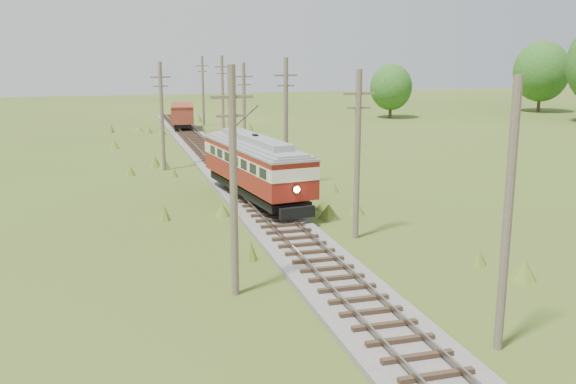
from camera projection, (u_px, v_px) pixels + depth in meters
name	position (u px, v px, depth m)	size (l,w,h in m)	color
railbed_main	(233.00, 179.00, 47.27)	(3.60, 96.00, 0.57)	#605B54
streetcar	(255.00, 163.00, 39.77)	(4.58, 12.56, 5.68)	black
gondola	(183.00, 114.00, 76.35)	(3.45, 7.97, 2.56)	black
gravel_pile	(235.00, 143.00, 62.64)	(3.55, 3.76, 1.29)	gray
utility_pole_r_1	(508.00, 218.00, 19.94)	(0.30, 0.30, 8.80)	brown
utility_pole_r_2	(357.00, 153.00, 32.20)	(1.60, 0.30, 8.60)	brown
utility_pole_r_3	(286.00, 122.00, 44.33)	(1.60, 0.30, 9.00)	brown
utility_pole_r_4	(244.00, 110.00, 56.55)	(1.60, 0.30, 8.40)	brown
utility_pole_r_5	(223.00, 96.00, 68.81)	(1.60, 0.30, 8.90)	brown
utility_pole_r_6	(203.00, 90.00, 80.99)	(1.60, 0.30, 8.70)	brown
utility_pole_l_a	(233.00, 180.00, 24.52)	(1.60, 0.30, 9.00)	brown
utility_pole_l_b	(162.00, 115.00, 50.78)	(1.60, 0.30, 8.60)	brown
tree_right_5	(541.00, 71.00, 98.40)	(8.40, 8.40, 10.82)	#38281C
tree_mid_b	(391.00, 87.00, 90.02)	(5.88, 5.88, 7.57)	#38281C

